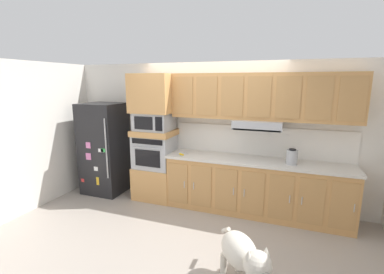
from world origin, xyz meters
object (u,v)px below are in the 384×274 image
Objects in this scene: screwdriver at (182,154)px; dog at (243,254)px; electric_kettle at (292,157)px; microwave at (154,121)px; built_in_oven at (155,151)px; refrigerator at (105,148)px.

dog is (1.36, -1.67, -0.52)m from screwdriver.
screwdriver is at bearing -176.92° from electric_kettle.
built_in_oven is at bearing 179.23° from microwave.
built_in_oven reaches higher than electric_kettle.
microwave is (0.00, -0.00, 0.56)m from built_in_oven.
electric_kettle is 0.27× the size of dog.
built_in_oven is (1.08, 0.07, 0.02)m from refrigerator.
dog is (-0.42, -1.76, -0.62)m from electric_kettle.
built_in_oven is 1.09× the size of microwave.
refrigerator is at bearing -179.66° from electric_kettle.
electric_kettle is (1.78, 0.10, 0.10)m from screwdriver.
screwdriver is (0.59, -0.14, -0.53)m from microwave.
refrigerator is at bearing -156.17° from dog.
microwave is 2.41m from electric_kettle.
microwave reaches higher than electric_kettle.
built_in_oven is at bearing 178.86° from electric_kettle.
refrigerator is 2.73× the size of microwave.
screwdriver is (1.68, -0.08, 0.05)m from refrigerator.
microwave reaches higher than screwdriver.
refrigerator reaches higher than screwdriver.
dog is (1.96, -1.81, -1.05)m from microwave.
refrigerator is 10.59× the size of screwdriver.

